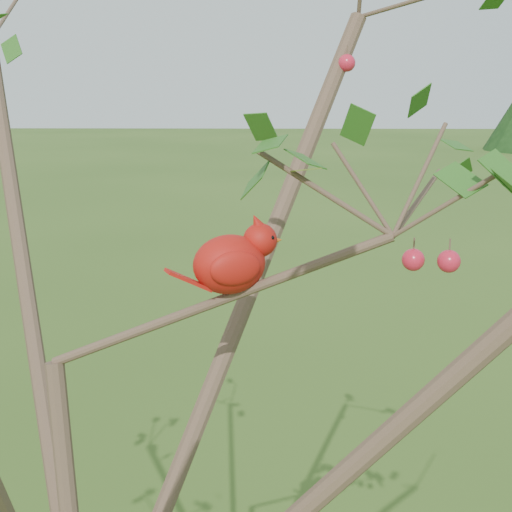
{
  "coord_description": "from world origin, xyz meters",
  "views": [
    {
      "loc": [
        0.35,
        -1.12,
        2.45
      ],
      "look_at": [
        0.32,
        0.09,
        2.15
      ],
      "focal_mm": 50.0,
      "sensor_mm": 36.0,
      "label": 1
    }
  ],
  "objects": [
    {
      "name": "distant_trees",
      "position": [
        3.42,
        23.07,
        1.6
      ],
      "size": [
        41.57,
        13.31,
        3.8
      ],
      "color": "#473426",
      "rests_on": "ground"
    },
    {
      "name": "cardinal",
      "position": [
        0.28,
        0.08,
        2.15
      ],
      "size": [
        0.21,
        0.14,
        0.15
      ],
      "rotation": [
        0.0,
        0.0,
        0.43
      ],
      "color": "red",
      "rests_on": "ground"
    },
    {
      "name": "crabapple_tree",
      "position": [
        0.03,
        -0.02,
        2.12
      ],
      "size": [
        2.35,
        2.05,
        2.95
      ],
      "color": "#473426",
      "rests_on": "ground"
    }
  ]
}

